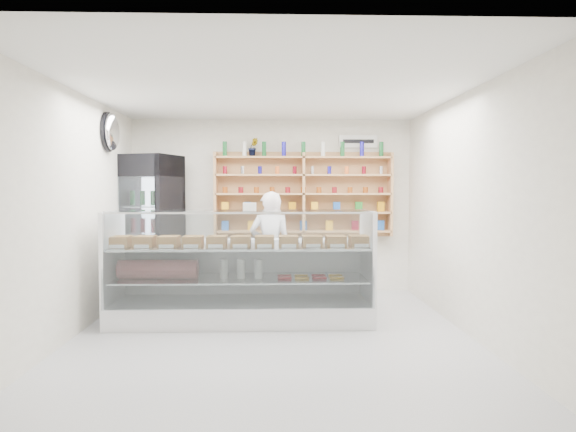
{
  "coord_description": "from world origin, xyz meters",
  "views": [
    {
      "loc": [
        -0.0,
        -5.86,
        1.68
      ],
      "look_at": [
        0.21,
        0.9,
        1.32
      ],
      "focal_mm": 32.0,
      "sensor_mm": 36.0,
      "label": 1
    }
  ],
  "objects": [
    {
      "name": "security_mirror",
      "position": [
        -2.17,
        1.2,
        2.45
      ],
      "size": [
        0.15,
        0.5,
        0.5
      ],
      "primitive_type": "ellipsoid",
      "color": "silver",
      "rests_on": "left_wall"
    },
    {
      "name": "room",
      "position": [
        0.0,
        0.0,
        1.4
      ],
      "size": [
        5.0,
        5.0,
        5.0
      ],
      "color": "#B4B5BA",
      "rests_on": "ground"
    },
    {
      "name": "potted_plant",
      "position": [
        -0.3,
        2.34,
        2.34
      ],
      "size": [
        0.19,
        0.16,
        0.29
      ],
      "primitive_type": "imported",
      "rotation": [
        0.0,
        0.0,
        0.24
      ],
      "color": "#1E6626",
      "rests_on": "wall_shelving"
    },
    {
      "name": "shop_worker",
      "position": [
        -0.03,
        1.48,
        0.82
      ],
      "size": [
        0.61,
        0.41,
        1.64
      ],
      "primitive_type": "imported",
      "rotation": [
        0.0,
        0.0,
        3.12
      ],
      "color": "silver",
      "rests_on": "floor"
    },
    {
      "name": "wall_shelving",
      "position": [
        0.5,
        2.34,
        1.59
      ],
      "size": [
        2.84,
        0.28,
        1.33
      ],
      "color": "tan",
      "rests_on": "back_wall"
    },
    {
      "name": "display_counter",
      "position": [
        -0.39,
        0.57,
        0.38
      ],
      "size": [
        3.25,
        0.97,
        1.41
      ],
      "color": "white",
      "rests_on": "floor"
    },
    {
      "name": "drinks_cooler",
      "position": [
        -1.85,
        1.95,
        1.1
      ],
      "size": [
        0.99,
        0.98,
        2.19
      ],
      "rotation": [
        0.0,
        0.0,
        -0.33
      ],
      "color": "black",
      "rests_on": "floor"
    },
    {
      "name": "wall_sign",
      "position": [
        1.4,
        2.47,
        2.45
      ],
      "size": [
        0.62,
        0.03,
        0.2
      ],
      "primitive_type": "cube",
      "color": "white",
      "rests_on": "back_wall"
    }
  ]
}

